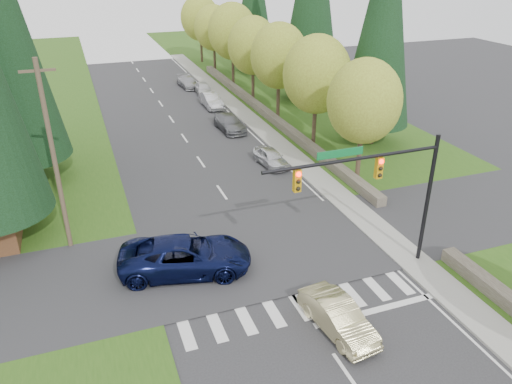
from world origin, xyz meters
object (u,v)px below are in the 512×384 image
parked_car_b (230,123)px  parked_car_e (188,82)px  parked_car_c (211,100)px  parked_car_d (203,88)px  sedan_champagne (338,317)px  suv_navy (186,256)px  parked_car_a (271,157)px

parked_car_b → parked_car_e: parked_car_b is taller
parked_car_c → parked_car_d: (0.50, 5.10, -0.06)m
sedan_champagne → parked_car_e: sedan_champagne is taller
suv_navy → parked_car_c: 28.23m
suv_navy → parked_car_e: bearing=0.0°
sedan_champagne → parked_car_c: (3.79, 33.16, 0.01)m
sedan_champagne → parked_car_a: sedan_champagne is taller
parked_car_c → parked_car_e: size_ratio=1.00×
parked_car_a → parked_car_e: (-0.48, 24.40, -0.02)m
parked_car_a → parked_car_d: size_ratio=1.00×
sedan_champagne → parked_car_b: size_ratio=0.90×
sedan_champagne → parked_car_b: 26.06m
parked_car_c → parked_car_e: parked_car_c is taller
suv_navy → parked_car_c: (8.76, 26.83, -0.19)m
parked_car_e → parked_car_a: bearing=-93.9°
parked_car_a → parked_car_c: parked_car_c is taller
suv_navy → parked_car_a: suv_navy is taller
sedan_champagne → suv_navy: size_ratio=0.65×
parked_car_b → parked_car_c: 7.34m
sedan_champagne → parked_car_a: size_ratio=1.11×
parked_car_b → parked_car_d: bearing=83.1°
parked_car_a → suv_navy: bearing=-135.1°
parked_car_c → parked_car_e: (-0.39, 8.54, -0.08)m
parked_car_e → sedan_champagne: bearing=-99.7°
sedan_champagne → parked_car_d: sedan_champagne is taller
parked_car_b → parked_car_d: parked_car_b is taller
parked_car_d → parked_car_e: parked_car_d is taller
suv_navy → parked_car_d: suv_navy is taller
parked_car_d → parked_car_e: size_ratio=0.88×
parked_car_e → suv_navy: bearing=-108.3°
suv_navy → parked_car_b: 21.23m
parked_car_d → suv_navy: bearing=-101.0°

